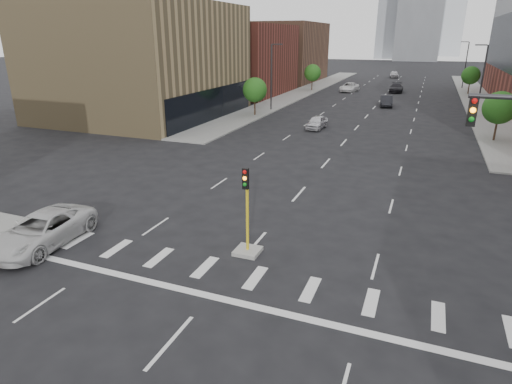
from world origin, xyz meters
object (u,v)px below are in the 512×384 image
Objects in this scene: car_near_left at (317,122)px; car_far_left at (349,87)px; car_mid_right at (386,101)px; median_traffic_signal at (247,235)px; car_deep_right at (396,88)px; car_distant at (394,74)px; parked_minivan at (42,230)px.

car_far_left reaches higher than car_near_left.
median_traffic_signal is at bearing -98.63° from car_mid_right.
car_deep_right is 1.16× the size of car_distant.
car_mid_right is (1.50, 50.93, -0.16)m from median_traffic_signal.
car_deep_right reaches higher than car_far_left.
car_distant is at bearing 90.85° from median_traffic_signal.
parked_minivan is (-11.50, -53.90, 0.01)m from car_mid_right.
car_mid_right is 0.98× the size of car_distant.
car_deep_right is (0.00, 18.68, 0.04)m from car_mid_right.
car_near_left is 21.02m from car_mid_right.
median_traffic_signal is 30.99m from car_near_left.
car_near_left is at bearing -112.71° from car_mid_right.
parked_minivan reaches higher than car_mid_right.
car_far_left reaches higher than parked_minivan.
median_traffic_signal is 69.63m from car_deep_right.
car_mid_right is 50.53m from car_distant.
car_deep_right is 73.49m from parked_minivan.
parked_minivan is at bearing -88.40° from car_far_left.
median_traffic_signal reaches higher than car_deep_right.
parked_minivan is at bearing -100.09° from car_deep_right.
parked_minivan is at bearing -96.25° from car_near_left.
median_traffic_signal is at bearing 12.26° from parked_minivan.
car_mid_right is 0.82× the size of car_far_left.
car_near_left is at bearing -99.43° from car_deep_right.
median_traffic_signal is 0.75× the size of parked_minivan.
car_mid_right is at bearing 77.74° from car_near_left.
car_near_left is 0.88× the size of car_mid_right.
parked_minivan is (-8.50, -104.34, -0.04)m from car_distant.
car_distant reaches higher than car_far_left.
median_traffic_signal is 0.89× the size of car_mid_right.
car_distant is (-3.00, 31.76, 0.01)m from car_deep_right.
median_traffic_signal is 50.95m from car_mid_right.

